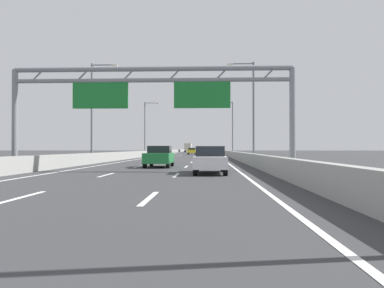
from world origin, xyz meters
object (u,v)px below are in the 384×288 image
Objects in this scene: sign_gantry at (151,91)px; streetlamp_right_far at (231,125)px; streetlamp_right_mid at (251,105)px; white_car at (210,160)px; streetlamp_left_far at (146,125)px; green_car at (159,156)px; streetlamp_left_mid at (94,106)px; yellow_car at (192,151)px; box_truck at (188,147)px; red_car at (208,150)px.

sign_gantry is 44.70m from streetlamp_right_far.
streetlamp_right_mid is 16.39m from white_car.
streetlamp_left_far is 14.93m from streetlamp_right_far.
green_car is (-3.66, 6.79, 0.03)m from white_car.
streetlamp_left_mid is 12.09m from green_car.
streetlamp_left_mid reaches higher than sign_gantry.
white_car is at bearing -76.59° from streetlamp_left_far.
streetlamp_left_far is 2.23× the size of green_car.
streetlamp_left_far reaches higher than green_car.
green_car reaches higher than yellow_car.
streetlamp_left_mid is 98.90m from box_truck.
streetlamp_left_far is 47.65m from white_car.
yellow_car is (-7.64, 17.94, -4.63)m from streetlamp_right_far.
streetlamp_right_far is 1.10× the size of box_truck.
streetlamp_right_mid is at bearing 0.00° from streetlamp_left_mid.
streetlamp_right_far is 2.24× the size of red_car.
streetlamp_left_mid is at bearing 119.56° from sign_gantry.
streetlamp_left_mid reaches higher than red_car.
white_car is (-3.93, -46.13, -4.65)m from streetlamp_right_far.
streetlamp_left_mid is 2.24× the size of red_car.
sign_gantry is at bearing -99.62° from streetlamp_right_far.
streetlamp_left_mid is at bearing -115.78° from streetlamp_right_far.
streetlamp_right_mid is 2.03× the size of white_car.
box_truck is (-3.58, 111.90, -3.15)m from sign_gantry.
streetlamp_left_far is 68.04m from box_truck.
yellow_car is (7.29, 48.86, -4.63)m from streetlamp_left_mid.
red_car is 0.49× the size of box_truck.
streetlamp_right_mid is 1.00× the size of streetlamp_right_far.
white_car is at bearing -61.70° from green_car.
white_car is at bearing -54.14° from streetlamp_left_mid.
box_truck is at bearing 87.75° from streetlamp_left_mid.
streetlamp_left_far is 40.29m from green_car.
white_car is (-3.93, -15.21, -4.65)m from streetlamp_right_mid.
red_car is at bearing 92.48° from streetlamp_right_mid.
box_truck is at bearing 93.91° from yellow_car.
green_car is at bearing 91.41° from sign_gantry.
box_truck is (3.88, 98.75, -3.70)m from streetlamp_left_mid.
green_car is at bearing -132.02° from streetlamp_right_mid.
sign_gantry is at bearing -91.97° from red_car.
streetlamp_right_far is at bearing 0.00° from streetlamp_left_far.
sign_gantry is 4.05× the size of green_car.
streetlamp_right_far is (0.00, 30.92, 0.00)m from streetlamp_right_mid.
red_car is 0.90× the size of white_car.
streetlamp_right_mid is at bearing -87.52° from red_car.
streetlamp_right_far is at bearing -80.74° from box_truck.
yellow_car is (-3.72, -41.57, -0.01)m from red_car.
red_car is at bearing 93.77° from streetlamp_right_far.
streetlamp_right_far is (7.47, 44.07, 0.55)m from sign_gantry.
streetlamp_left_mid is 2.23× the size of green_car.
streetlamp_right_mid and streetlamp_right_far have the same top height.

